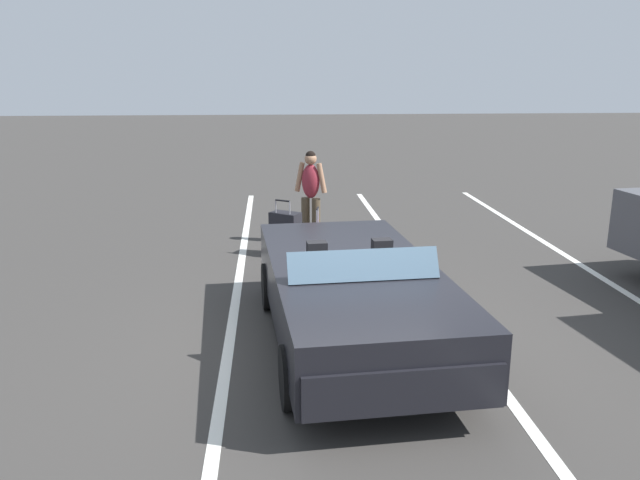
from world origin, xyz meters
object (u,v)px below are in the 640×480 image
(convertible_car, at_px, (357,302))
(suitcase_small_carryon, at_px, (340,240))
(suitcase_medium_bright, at_px, (322,250))
(traveler_person, at_px, (311,192))
(suitcase_large_black, at_px, (286,234))

(convertible_car, distance_m, suitcase_small_carryon, 3.90)
(suitcase_medium_bright, bearing_deg, convertible_car, -77.46)
(suitcase_medium_bright, xyz_separation_m, suitcase_small_carryon, (-0.82, 0.37, -0.07))
(convertible_car, height_order, traveler_person, traveler_person)
(convertible_car, relative_size, suitcase_small_carryon, 8.52)
(suitcase_large_black, bearing_deg, convertible_car, -137.93)
(convertible_car, height_order, suitcase_medium_bright, convertible_car)
(suitcase_large_black, height_order, traveler_person, traveler_person)
(convertible_car, distance_m, traveler_person, 4.64)
(convertible_car, bearing_deg, suitcase_small_carryon, 172.12)
(suitcase_medium_bright, xyz_separation_m, traveler_person, (-1.56, -0.07, 0.62))
(convertible_car, distance_m, suitcase_large_black, 3.90)
(convertible_car, relative_size, suitcase_medium_bright, 4.38)
(suitcase_small_carryon, bearing_deg, suitcase_large_black, -168.36)
(suitcase_large_black, distance_m, suitcase_medium_bright, 0.95)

